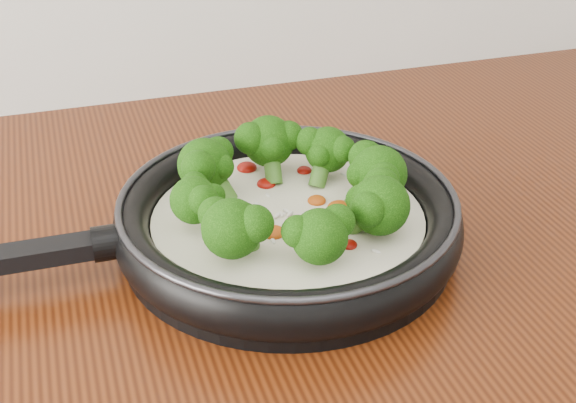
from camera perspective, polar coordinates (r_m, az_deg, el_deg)
name	(u,v)px	position (r m, az deg, el deg)	size (l,w,h in m)	color
skillet	(286,215)	(0.74, -0.14, -0.98)	(0.52, 0.34, 0.10)	black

